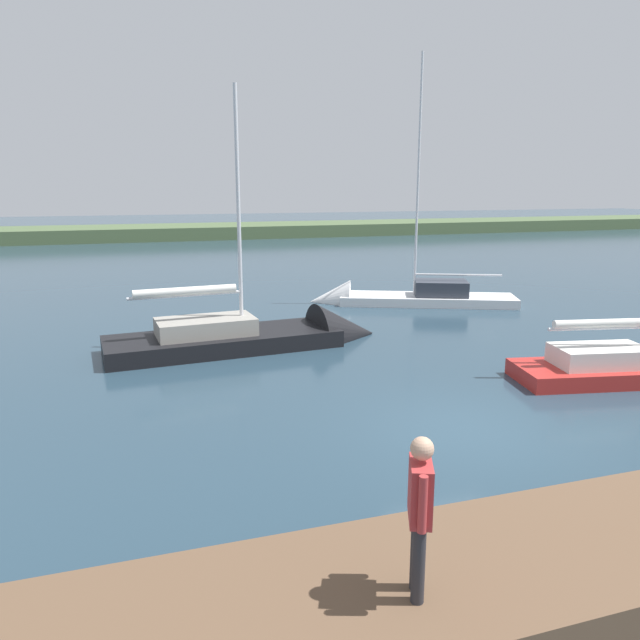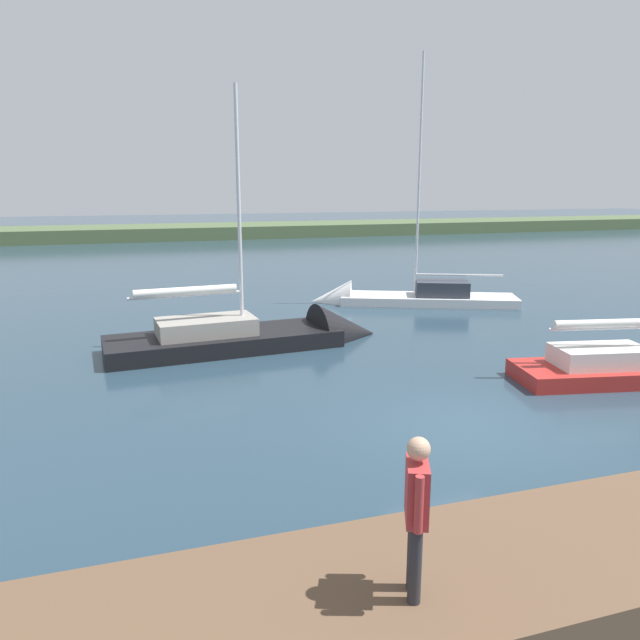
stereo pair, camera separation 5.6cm
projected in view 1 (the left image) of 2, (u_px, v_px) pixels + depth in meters
name	position (u px, v px, depth m)	size (l,w,h in m)	color
ground_plane	(462.00, 430.00, 12.47)	(200.00, 200.00, 0.00)	#263D4C
far_shoreline	(198.00, 237.00, 58.81)	(180.00, 8.00, 2.40)	#4C603D
sailboat_behind_pier	(395.00, 301.00, 25.80)	(8.86, 5.19, 11.14)	white
sailboat_far_right	(271.00, 341.00, 19.12)	(8.93, 3.03, 8.99)	black
person_on_dock	(420.00, 505.00, 6.06)	(0.39, 0.62, 1.78)	#28282D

